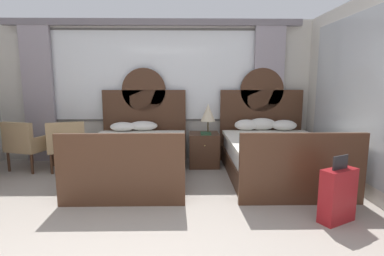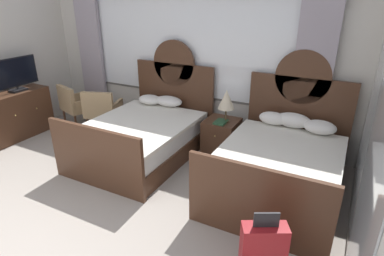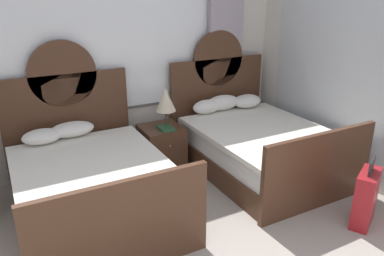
# 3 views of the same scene
# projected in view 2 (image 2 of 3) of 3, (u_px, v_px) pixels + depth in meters

# --- Properties ---
(wall_back_window) EXTENTS (6.01, 0.22, 2.70)m
(wall_back_window) POSITION_uv_depth(u_px,v_px,m) (186.00, 60.00, 5.76)
(wall_back_window) COLOR beige
(wall_back_window) RESTS_ON ground_plane
(wall_right_mirror) EXTENTS (0.08, 4.61, 2.70)m
(wall_right_mirror) POSITION_uv_depth(u_px,v_px,m) (378.00, 150.00, 2.64)
(wall_right_mirror) COLOR beige
(wall_right_mirror) RESTS_ON ground_plane
(bed_near_window) EXTENTS (1.59, 2.21, 1.79)m
(bed_near_window) POSITION_uv_depth(u_px,v_px,m) (144.00, 135.00, 5.33)
(bed_near_window) COLOR #472B1C
(bed_near_window) RESTS_ON ground_plane
(bed_near_mirror) EXTENTS (1.59, 2.21, 1.79)m
(bed_near_mirror) POSITION_uv_depth(u_px,v_px,m) (280.00, 165.00, 4.38)
(bed_near_mirror) COLOR #472B1C
(bed_near_mirror) RESTS_ON ground_plane
(nightstand_between_beds) EXTENTS (0.54, 0.56, 0.61)m
(nightstand_between_beds) POSITION_uv_depth(u_px,v_px,m) (221.00, 137.00, 5.39)
(nightstand_between_beds) COLOR #472B1C
(nightstand_between_beds) RESTS_ON ground_plane
(table_lamp_on_nightstand) EXTENTS (0.27, 0.27, 0.54)m
(table_lamp_on_nightstand) POSITION_uv_depth(u_px,v_px,m) (226.00, 100.00, 5.08)
(table_lamp_on_nightstand) COLOR brown
(table_lamp_on_nightstand) RESTS_ON nightstand_between_beds
(book_on_nightstand) EXTENTS (0.18, 0.26, 0.03)m
(book_on_nightstand) POSITION_uv_depth(u_px,v_px,m) (221.00, 122.00, 5.17)
(book_on_nightstand) COLOR #285133
(book_on_nightstand) RESTS_ON nightstand_between_beds
(dresser_minibar) EXTENTS (0.49, 1.61, 0.87)m
(dresser_minibar) POSITION_uv_depth(u_px,v_px,m) (8.00, 118.00, 5.86)
(dresser_minibar) COLOR #472B1C
(dresser_minibar) RESTS_ON ground_plane
(tv_flatscreen) EXTENTS (0.20, 0.88, 0.61)m
(tv_flatscreen) POSITION_uv_depth(u_px,v_px,m) (15.00, 74.00, 5.81)
(tv_flatscreen) COLOR black
(tv_flatscreen) RESTS_ON dresser_minibar
(armchair_by_window_left) EXTENTS (0.77, 0.77, 0.87)m
(armchair_by_window_left) POSITION_uv_depth(u_px,v_px,m) (102.00, 109.00, 6.17)
(armchair_by_window_left) COLOR tan
(armchair_by_window_left) RESTS_ON ground_plane
(armchair_by_window_centre) EXTENTS (0.75, 0.75, 0.87)m
(armchair_by_window_centre) POSITION_uv_depth(u_px,v_px,m) (76.00, 104.00, 6.46)
(armchair_by_window_centre) COLOR tan
(armchair_by_window_centre) RESTS_ON ground_plane
(suitcase_on_floor) EXTENTS (0.46, 0.36, 0.75)m
(suitcase_on_floor) POSITION_uv_depth(u_px,v_px,m) (263.00, 252.00, 3.00)
(suitcase_on_floor) COLOR maroon
(suitcase_on_floor) RESTS_ON ground_plane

